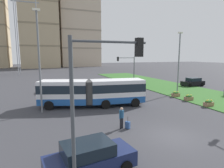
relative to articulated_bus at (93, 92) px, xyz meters
The scene contains 18 objects.
ground_plane 10.68m from the articulated_bus, 73.44° to the right, with size 260.00×260.00×0.00m, color #38383D.
grass_median 16.57m from the articulated_bus, ahead, with size 10.00×70.00×0.08m, color #336628.
articulated_bus is the anchor object (origin of this frame).
car_navy_sedan 12.48m from the articulated_bus, 106.49° to the right, with size 4.58×2.43×1.58m.
car_silver_hatch 10.78m from the articulated_bus, 106.40° to the left, with size 4.43×2.08×1.58m.
car_black_sedan 22.56m from the articulated_bus, 17.24° to the left, with size 4.42×2.07×1.58m.
pedestrian_crossing 7.43m from the articulated_bus, 88.05° to the right, with size 0.51×0.36×1.74m.
rolling_suitcase 7.74m from the articulated_bus, 84.72° to the right, with size 0.39×0.43×0.97m.
flower_planter_1 13.21m from the articulated_bus, 23.14° to the right, with size 1.10×0.56×0.74m.
flower_planter_2 12.34m from the articulated_bus, 10.08° to the right, with size 1.10×0.56×0.74m.
flower_planter_3 12.16m from the articulated_bus, ahead, with size 1.10×0.56×0.74m.
traffic_light_near_left 13.84m from the articulated_bus, 104.96° to the right, with size 3.30×0.28×6.49m.
traffic_light_far_right 15.95m from the articulated_bus, 48.80° to the left, with size 3.80×0.28×5.51m.
streetlight_left 6.73m from the articulated_bus, behind, with size 0.70×0.28×10.13m.
streetlight_median 14.56m from the articulated_bus, ahead, with size 0.70×0.28×9.14m.
apartment_tower_westcentre 80.24m from the articulated_bus, 92.99° to the left, with size 16.93×15.43×48.41m.
apartment_tower_centre 86.87m from the articulated_bus, 78.98° to the left, with size 20.19×14.32×54.75m.
transmission_pylon 49.19m from the articulated_bus, 100.15° to the left, with size 9.00×6.24×33.69m.
Camera 1 is at (-8.67, -10.16, 5.74)m, focal length 30.03 mm.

